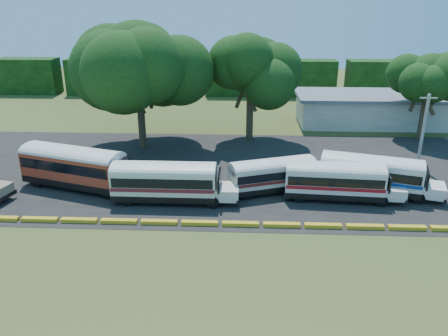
{
  "coord_description": "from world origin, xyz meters",
  "views": [
    {
      "loc": [
        1.61,
        -27.31,
        15.51
      ],
      "look_at": [
        0.06,
        6.0,
        2.59
      ],
      "focal_mm": 35.0,
      "sensor_mm": 36.0,
      "label": 1
    }
  ],
  "objects_px": {
    "tree_west": "(137,62)",
    "bus_red": "(76,165)",
    "bus_cream_west": "(167,180)",
    "bus_white_red": "(337,179)"
  },
  "relations": [
    {
      "from": "bus_red",
      "to": "bus_cream_west",
      "type": "relative_size",
      "value": 1.13
    },
    {
      "from": "bus_red",
      "to": "bus_cream_west",
      "type": "height_order",
      "value": "bus_red"
    },
    {
      "from": "bus_cream_west",
      "to": "bus_white_red",
      "type": "bearing_deg",
      "value": 4.73
    },
    {
      "from": "bus_red",
      "to": "bus_white_red",
      "type": "relative_size",
      "value": 1.18
    },
    {
      "from": "bus_cream_west",
      "to": "tree_west",
      "type": "xyz_separation_m",
      "value": [
        -5.17,
        13.99,
        7.43
      ]
    },
    {
      "from": "bus_red",
      "to": "bus_white_red",
      "type": "bearing_deg",
      "value": 14.07
    },
    {
      "from": "bus_red",
      "to": "bus_cream_west",
      "type": "xyz_separation_m",
      "value": [
        8.39,
        -2.43,
        -0.22
      ]
    },
    {
      "from": "bus_cream_west",
      "to": "tree_west",
      "type": "distance_m",
      "value": 16.66
    },
    {
      "from": "tree_west",
      "to": "bus_red",
      "type": "bearing_deg",
      "value": -105.61
    },
    {
      "from": "bus_red",
      "to": "bus_white_red",
      "type": "xyz_separation_m",
      "value": [
        22.15,
        -1.37,
        -0.33
      ]
    }
  ]
}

